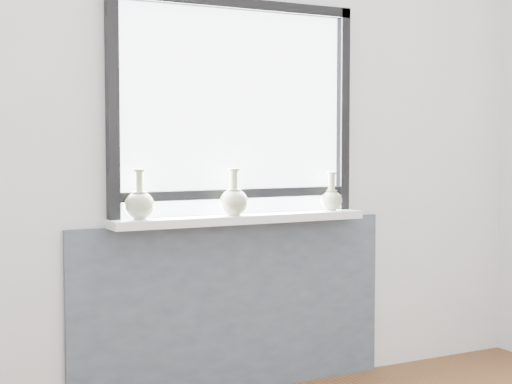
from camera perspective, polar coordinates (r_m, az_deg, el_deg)
name	(u,v)px	position (r m, az deg, el deg)	size (l,w,h in m)	color
back_wall	(232,133)	(3.90, -1.78, 4.32)	(3.60, 0.02, 2.60)	silver
apron_panel	(235,307)	(3.96, -1.56, -8.37)	(1.70, 0.03, 0.86)	#515A6B
windowsill	(241,219)	(3.83, -1.11, -1.96)	(1.32, 0.18, 0.04)	white
window	(235,104)	(3.87, -1.54, 6.42)	(1.30, 0.06, 1.05)	black
vase_a	(139,203)	(3.62, -8.48, -0.83)	(0.14, 0.14, 0.23)	#AEBB90
vase_b	(234,200)	(3.78, -1.62, -0.59)	(0.14, 0.14, 0.23)	#AEBB90
vase_c	(331,198)	(4.07, 5.51, -0.46)	(0.11, 0.11, 0.20)	#AEBB90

